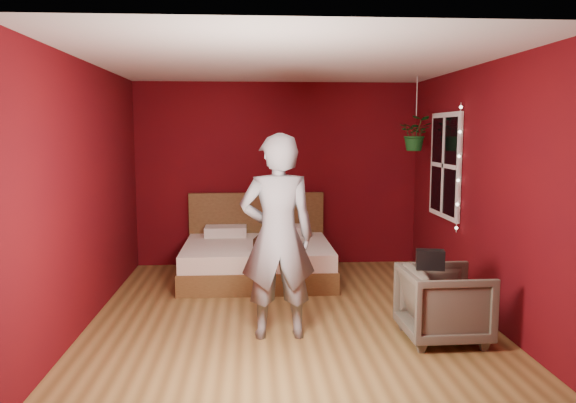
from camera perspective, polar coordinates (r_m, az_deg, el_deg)
name	(u,v)px	position (r m, az deg, el deg)	size (l,w,h in m)	color
floor	(287,313)	(6.06, -0.06, -11.23)	(4.50, 4.50, 0.00)	olive
room_walls	(287,154)	(5.75, -0.06, 4.85)	(4.04, 4.54, 2.62)	#58090D
window	(445,165)	(7.05, 15.63, 3.54)	(0.05, 0.97, 1.27)	white
fairy_lights	(459,168)	(6.55, 16.94, 3.24)	(0.04, 0.04, 1.45)	silver
bed	(257,257)	(7.40, -3.14, -5.66)	(1.90, 1.62, 1.05)	brown
person	(278,237)	(5.16, -1.07, -3.61)	(0.69, 0.45, 1.90)	slate
armchair	(444,304)	(5.41, 15.55, -9.99)	(0.72, 0.75, 0.68)	#605B4C
handbag	(430,259)	(5.22, 14.24, -5.73)	(0.25, 0.12, 0.18)	black
throw_pillow	(274,243)	(6.91, -1.41, -4.19)	(0.43, 0.43, 0.15)	black
hanging_plant	(416,134)	(7.38, 12.86, 6.75)	(0.49, 0.45, 0.94)	silver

